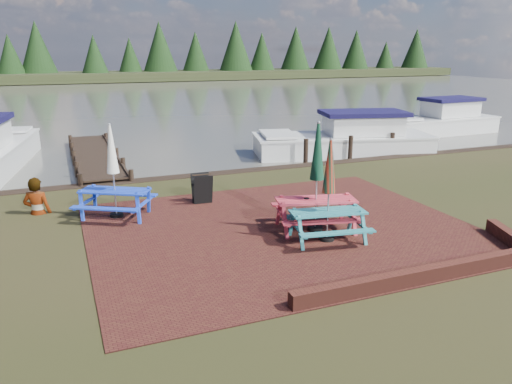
{
  "coord_description": "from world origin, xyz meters",
  "views": [
    {
      "loc": [
        -4.81,
        -9.32,
        4.2
      ],
      "look_at": [
        -0.66,
        1.04,
        1.0
      ],
      "focal_mm": 35.0,
      "sensor_mm": 36.0,
      "label": 1
    }
  ],
  "objects": [
    {
      "name": "ground",
      "position": [
        0.0,
        0.0,
        0.0
      ],
      "size": [
        120.0,
        120.0,
        0.0
      ],
      "primitive_type": "plane",
      "color": "black",
      "rests_on": "ground"
    },
    {
      "name": "picnic_table_teal",
      "position": [
        0.64,
        -0.06,
        0.82
      ],
      "size": [
        1.91,
        1.76,
        2.34
      ],
      "rotation": [
        0.0,
        0.0,
        -0.17
      ],
      "color": "teal",
      "rests_on": "ground"
    },
    {
      "name": "brick_wall",
      "position": [
        2.15,
        -2.42,
        0.15
      ],
      "size": [
        6.21,
        1.79,
        0.3
      ],
      "color": "#4C1E16",
      "rests_on": "ground"
    },
    {
      "name": "water",
      "position": [
        0.0,
        37.0,
        0.0
      ],
      "size": [
        120.0,
        60.0,
        0.02
      ],
      "primitive_type": "cube",
      "color": "#4A4940",
      "rests_on": "ground"
    },
    {
      "name": "paving",
      "position": [
        0.0,
        1.0,
        0.01
      ],
      "size": [
        9.0,
        7.5,
        0.02
      ],
      "primitive_type": "cube",
      "color": "#3C1613",
      "rests_on": "ground"
    },
    {
      "name": "boat_far",
      "position": [
        14.44,
        11.96,
        0.42
      ],
      "size": [
        6.77,
        2.63,
        2.09
      ],
      "rotation": [
        0.0,
        0.0,
        1.61
      ],
      "color": "silver",
      "rests_on": "ground"
    },
    {
      "name": "picnic_table_blue",
      "position": [
        -3.6,
        3.44,
        0.85
      ],
      "size": [
        2.28,
        2.21,
        2.42
      ],
      "rotation": [
        0.0,
        0.0,
        -0.53
      ],
      "color": "blue",
      "rests_on": "ground"
    },
    {
      "name": "person",
      "position": [
        -5.51,
        4.49,
        0.98
      ],
      "size": [
        0.83,
        0.67,
        1.96
      ],
      "primitive_type": "imported",
      "rotation": [
        0.0,
        0.0,
        2.82
      ],
      "color": "gray",
      "rests_on": "ground"
    },
    {
      "name": "far_treeline",
      "position": [
        0.0,
        66.0,
        3.28
      ],
      "size": [
        120.0,
        10.0,
        8.1
      ],
      "color": "black",
      "rests_on": "ground"
    },
    {
      "name": "jetty",
      "position": [
        -3.5,
        11.28,
        0.11
      ],
      "size": [
        1.76,
        9.08,
        1.0
      ],
      "color": "black",
      "rests_on": "ground"
    },
    {
      "name": "chalkboard",
      "position": [
        -1.21,
        3.75,
        0.44
      ],
      "size": [
        0.53,
        0.52,
        0.85
      ],
      "rotation": [
        0.0,
        0.0,
        -0.05
      ],
      "color": "black",
      "rests_on": "ground"
    },
    {
      "name": "picnic_table_red",
      "position": [
        0.71,
        0.63,
        0.91
      ],
      "size": [
        2.22,
        2.07,
        2.6
      ],
      "rotation": [
        0.0,
        0.0,
        -0.25
      ],
      "color": "#C73341",
      "rests_on": "ground"
    },
    {
      "name": "boat_near",
      "position": [
        6.71,
        8.96,
        0.41
      ],
      "size": [
        7.96,
        4.35,
        2.04
      ],
      "rotation": [
        0.0,
        0.0,
        1.33
      ],
      "color": "silver",
      "rests_on": "ground"
    }
  ]
}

